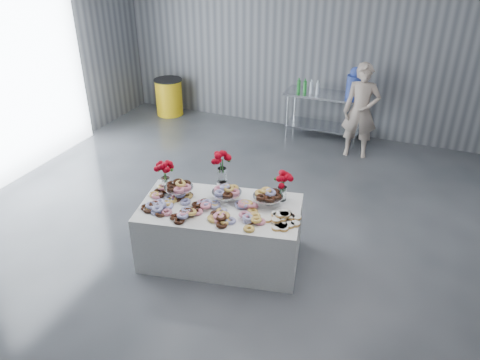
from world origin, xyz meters
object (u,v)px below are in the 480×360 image
object	(u,v)px
water_jug	(354,84)
trash_barrel	(169,97)
display_table	(221,233)
prep_table	(324,108)
person	(361,111)

from	to	relation	value
water_jug	trash_barrel	size ratio (longest dim) A/B	0.71
display_table	prep_table	distance (m)	4.14
display_table	trash_barrel	size ratio (longest dim) A/B	2.44
water_jug	display_table	bearing A→B (deg)	-100.68
prep_table	water_jug	world-z (taller)	water_jug
prep_table	person	bearing A→B (deg)	-33.98
person	water_jug	bearing A→B (deg)	109.41
display_table	person	bearing A→B (deg)	74.28
display_table	trash_barrel	xyz separation A→B (m)	(-3.11, 4.13, 0.02)
display_table	prep_table	xyz separation A→B (m)	(0.28, 4.13, 0.24)
prep_table	water_jug	xyz separation A→B (m)	(0.50, -0.00, 0.53)
prep_table	trash_barrel	world-z (taller)	prep_table
prep_table	trash_barrel	bearing A→B (deg)	-180.00
trash_barrel	prep_table	bearing A→B (deg)	0.00
display_table	water_jug	bearing A→B (deg)	79.32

